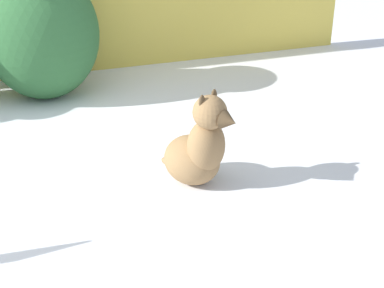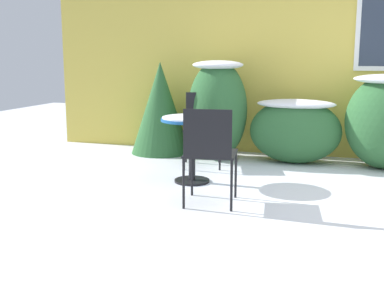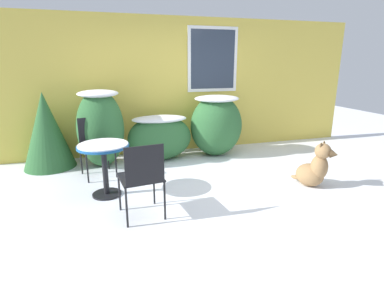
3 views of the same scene
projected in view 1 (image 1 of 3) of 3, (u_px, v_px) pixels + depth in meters
shrub_right at (41, 30)px, 5.06m from camera, size 1.00×0.83×1.16m
dog at (199, 149)px, 3.87m from camera, size 0.51×0.59×0.69m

